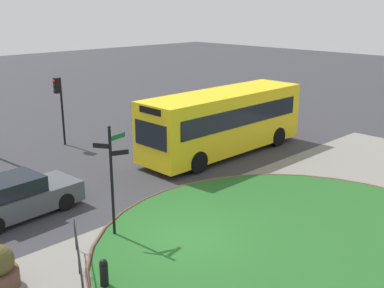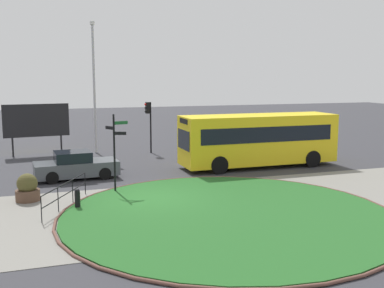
{
  "view_description": "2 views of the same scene",
  "coord_description": "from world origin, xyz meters",
  "px_view_note": "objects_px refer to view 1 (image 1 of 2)",
  "views": [
    {
      "loc": [
        -9.16,
        -9.63,
        7.09
      ],
      "look_at": [
        3.03,
        2.87,
        1.94
      ],
      "focal_mm": 44.0,
      "sensor_mm": 36.0,
      "label": 1
    },
    {
      "loc": [
        -4.66,
        -19.05,
        5.35
      ],
      "look_at": [
        2.67,
        2.92,
        1.94
      ],
      "focal_mm": 43.23,
      "sensor_mm": 36.0,
      "label": 2
    }
  ],
  "objects_px": {
    "car_near_lane": "(18,198)",
    "bus_yellow": "(224,121)",
    "signpost_directional": "(112,174)",
    "bollard_foreground": "(104,274)",
    "traffic_light_near": "(59,96)"
  },
  "relations": [
    {
      "from": "signpost_directional",
      "to": "car_near_lane",
      "type": "relative_size",
      "value": 0.83
    },
    {
      "from": "bollard_foreground",
      "to": "traffic_light_near",
      "type": "height_order",
      "value": "traffic_light_near"
    },
    {
      "from": "car_near_lane",
      "to": "bus_yellow",
      "type": "bearing_deg",
      "value": -4.49
    },
    {
      "from": "bollard_foreground",
      "to": "bus_yellow",
      "type": "xyz_separation_m",
      "value": [
        10.95,
        5.74,
        1.23
      ]
    },
    {
      "from": "bus_yellow",
      "to": "car_near_lane",
      "type": "height_order",
      "value": "bus_yellow"
    },
    {
      "from": "car_near_lane",
      "to": "traffic_light_near",
      "type": "height_order",
      "value": "traffic_light_near"
    },
    {
      "from": "car_near_lane",
      "to": "signpost_directional",
      "type": "bearing_deg",
      "value": -71.1
    },
    {
      "from": "bollard_foreground",
      "to": "car_near_lane",
      "type": "distance_m",
      "value": 5.88
    },
    {
      "from": "signpost_directional",
      "to": "traffic_light_near",
      "type": "distance_m",
      "value": 11.15
    },
    {
      "from": "bus_yellow",
      "to": "traffic_light_near",
      "type": "bearing_deg",
      "value": -54.15
    },
    {
      "from": "bus_yellow",
      "to": "signpost_directional",
      "type": "bearing_deg",
      "value": 20.96
    },
    {
      "from": "bus_yellow",
      "to": "traffic_light_near",
      "type": "xyz_separation_m",
      "value": [
        -5.03,
        6.88,
        0.96
      ]
    },
    {
      "from": "signpost_directional",
      "to": "bollard_foreground",
      "type": "distance_m",
      "value": 3.39
    },
    {
      "from": "signpost_directional",
      "to": "traffic_light_near",
      "type": "bearing_deg",
      "value": 68.94
    },
    {
      "from": "signpost_directional",
      "to": "bus_yellow",
      "type": "distance_m",
      "value": 9.7
    }
  ]
}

